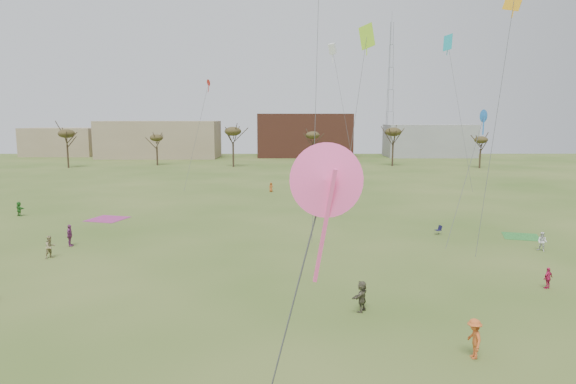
{
  "coord_description": "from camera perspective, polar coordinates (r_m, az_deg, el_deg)",
  "views": [
    {
      "loc": [
        -0.1,
        -24.51,
        10.87
      ],
      "look_at": [
        0.0,
        12.0,
        5.5
      ],
      "focal_mm": 31.51,
      "sensor_mm": 36.0,
      "label": 1
    }
  ],
  "objects": [
    {
      "name": "ground",
      "position": [
        26.81,
        0.08,
        -15.55
      ],
      "size": [
        260.0,
        260.0,
        0.0
      ],
      "primitive_type": "plane",
      "color": "#37591B",
      "rests_on": "ground"
    },
    {
      "name": "spectator_fore_a",
      "position": [
        36.82,
        27.29,
        -8.62
      ],
      "size": [
        0.88,
        0.7,
        1.4
      ],
      "primitive_type": "imported",
      "rotation": [
        0.0,
        0.0,
        3.66
      ],
      "color": "#C22156",
      "rests_on": "ground"
    },
    {
      "name": "spectator_fore_b",
      "position": [
        43.8,
        -25.25,
        -5.62
      ],
      "size": [
        1.03,
        1.09,
        1.77
      ],
      "primitive_type": "imported",
      "rotation": [
        0.0,
        0.0,
        1.01
      ],
      "color": "tan",
      "rests_on": "ground"
    },
    {
      "name": "spectator_fore_c",
      "position": [
        29.41,
        8.32,
        -11.55
      ],
      "size": [
        1.31,
        1.69,
        1.78
      ],
      "primitive_type": "imported",
      "rotation": [
        0.0,
        0.0,
        4.17
      ],
      "color": "brown",
      "rests_on": "ground"
    },
    {
      "name": "flyer_mid_b",
      "position": [
        25.36,
        20.26,
        -15.26
      ],
      "size": [
        0.7,
        1.2,
        1.86
      ],
      "primitive_type": "imported",
      "rotation": [
        0.0,
        0.0,
        4.71
      ],
      "color": "#D05D27",
      "rests_on": "ground"
    },
    {
      "name": "spectator_mid_d",
      "position": [
        47.05,
        -23.41,
        -4.52
      ],
      "size": [
        0.59,
        1.15,
        1.88
      ],
      "primitive_type": "imported",
      "rotation": [
        0.0,
        0.0,
        1.69
      ],
      "color": "#843771",
      "rests_on": "ground"
    },
    {
      "name": "spectator_mid_e",
      "position": [
        46.61,
        26.77,
        -5.03
      ],
      "size": [
        0.96,
        0.97,
        1.58
      ],
      "primitive_type": "imported",
      "rotation": [
        0.0,
        0.0,
        5.45
      ],
      "color": "white",
      "rests_on": "ground"
    },
    {
      "name": "flyer_far_a",
      "position": [
        63.89,
        -28.08,
        -1.69
      ],
      "size": [
        1.5,
        1.26,
        1.62
      ],
      "primitive_type": "imported",
      "rotation": [
        0.0,
        0.0,
        2.52
      ],
      "color": "#2A7527",
      "rests_on": "ground"
    },
    {
      "name": "flyer_far_b",
      "position": [
        74.78,
        -1.93,
        0.55
      ],
      "size": [
        0.81,
        0.7,
        1.4
      ],
      "primitive_type": "imported",
      "rotation": [
        0.0,
        0.0,
        0.45
      ],
      "color": "#B7561F",
      "rests_on": "ground"
    },
    {
      "name": "flyer_far_c",
      "position": [
        75.66,
        7.54,
        0.72
      ],
      "size": [
        0.85,
        1.26,
        1.8
      ],
      "primitive_type": "imported",
      "rotation": [
        0.0,
        0.0,
        4.55
      ],
      "color": "#203D93",
      "rests_on": "ground"
    },
    {
      "name": "blanket_plum",
      "position": [
        58.16,
        -19.7,
        -2.9
      ],
      "size": [
        4.51,
        4.51,
        0.03
      ],
      "primitive_type": "cube",
      "rotation": [
        0.0,
        0.0,
        1.29
      ],
      "color": "#AA347F",
      "rests_on": "ground"
    },
    {
      "name": "blanket_olive",
      "position": [
        51.53,
        24.81,
        -4.59
      ],
      "size": [
        3.85,
        3.85,
        0.03
      ],
      "primitive_type": "cube",
      "rotation": [
        0.0,
        0.0,
        1.27
      ],
      "color": "#318734",
      "rests_on": "ground"
    },
    {
      "name": "camp_chair_right",
      "position": [
        49.64,
        16.57,
        -4.33
      ],
      "size": [
        0.68,
        0.65,
        0.87
      ],
      "rotation": [
        0.0,
        0.0,
        5.04
      ],
      "color": "#151233",
      "rests_on": "ground"
    },
    {
      "name": "kites_aloft",
      "position": [
        57.72,
        4.11,
        16.67
      ],
      "size": [
        73.62,
        70.07,
        24.66
      ],
      "color": "blue",
      "rests_on": "ground"
    },
    {
      "name": "tree_line",
      "position": [
        103.74,
        -1.69,
        6.28
      ],
      "size": [
        117.44,
        49.32,
        8.91
      ],
      "color": "#3A2B1E",
      "rests_on": "ground"
    },
    {
      "name": "building_tan",
      "position": [
        143.93,
        -14.27,
        5.78
      ],
      "size": [
        32.0,
        14.0,
        10.0
      ],
      "primitive_type": "cube",
      "color": "#937F60",
      "rests_on": "ground"
    },
    {
      "name": "building_brick",
      "position": [
        144.68,
        1.87,
        6.44
      ],
      "size": [
        26.0,
        16.0,
        12.0
      ],
      "primitive_type": "cube",
      "color": "brown",
      "rests_on": "ground"
    },
    {
      "name": "building_grey",
      "position": [
        148.18,
        15.61,
        5.6
      ],
      "size": [
        24.0,
        12.0,
        9.0
      ],
      "primitive_type": "cube",
      "color": "gray",
      "rests_on": "ground"
    },
    {
      "name": "building_tan_west",
      "position": [
        160.39,
        -24.14,
        5.19
      ],
      "size": [
        20.0,
        12.0,
        8.0
      ],
      "primitive_type": "cube",
      "color": "#937F60",
      "rests_on": "ground"
    },
    {
      "name": "radio_tower",
      "position": [
        152.74,
        11.43,
        11.34
      ],
      "size": [
        1.51,
        1.72,
        41.0
      ],
      "color": "#9EA3A8",
      "rests_on": "ground"
    }
  ]
}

